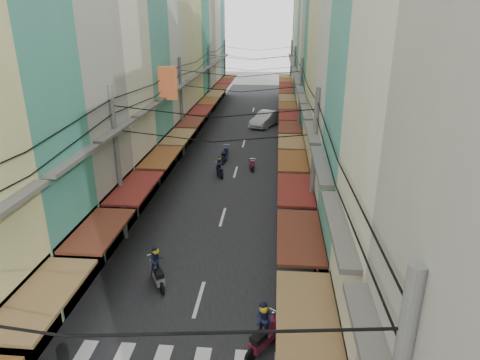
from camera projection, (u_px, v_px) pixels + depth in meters
The scene contains 14 objects.
ground at pixel (207, 273), 19.94m from camera, with size 160.00×160.00×0.00m, color #63635E.
road at pixel (242, 150), 38.56m from camera, with size 10.00×80.00×0.02m, color black.
sidewalk_left at pixel (171, 148), 39.08m from camera, with size 3.00×80.00×0.06m, color gray.
sidewalk_right at pixel (315, 151), 38.02m from camera, with size 3.00×80.00×0.06m, color gray.
building_row_left at pixel (135, 37), 32.53m from camera, with size 7.80×67.67×23.70m.
building_row_right at pixel (346, 43), 31.26m from camera, with size 7.80×68.98×22.59m.
utility_poles at pixel (237, 84), 31.58m from camera, with size 10.20×66.13×8.20m.
white_car at pixel (266, 126), 47.03m from camera, with size 5.74×2.25×2.03m, color silver.
bicycle at pixel (379, 325), 16.56m from camera, with size 0.55×1.45×1.00m, color black.
moving_scooters at pixel (221, 222), 23.64m from camera, with size 5.37×23.25×2.01m.
parked_scooters at pixel (310, 323), 15.99m from camera, with size 12.60×14.19×1.01m.
pedestrians at pixel (136, 228), 21.93m from camera, with size 13.66×21.87×2.16m.
market_umbrella at pixel (395, 356), 12.24m from camera, with size 2.24×2.24×2.36m.
traffic_sign at pixel (317, 276), 16.39m from camera, with size 0.10×0.57×2.61m.
Camera 1 is at (3.04, -16.89, 11.15)m, focal length 32.00 mm.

